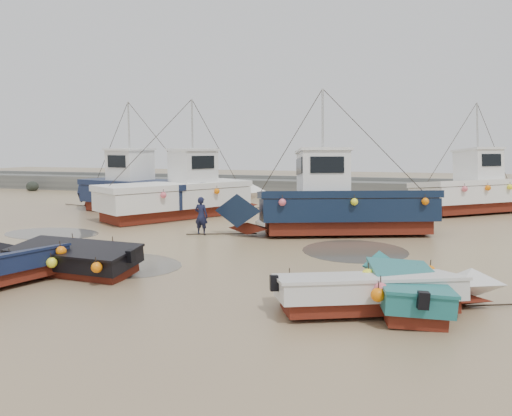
# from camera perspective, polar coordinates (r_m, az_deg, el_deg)

# --- Properties ---
(ground) EXTENTS (120.00, 120.00, 0.00)m
(ground) POSITION_cam_1_polar(r_m,az_deg,el_deg) (16.91, -8.35, -5.90)
(ground) COLOR tan
(ground) RESTS_ON ground
(seawall) EXTENTS (60.00, 4.92, 1.50)m
(seawall) POSITION_cam_1_polar(r_m,az_deg,el_deg) (37.65, 6.26, 2.26)
(seawall) COLOR slate
(seawall) RESTS_ON ground
(puddle_a) EXTENTS (5.00, 5.00, 0.01)m
(puddle_a) POSITION_cam_1_polar(r_m,az_deg,el_deg) (16.81, -16.66, -6.19)
(puddle_a) COLOR #524D42
(puddle_a) RESTS_ON ground
(puddle_b) EXTENTS (3.81, 3.81, 0.01)m
(puddle_b) POSITION_cam_1_polar(r_m,az_deg,el_deg) (18.53, 11.24, -4.80)
(puddle_b) COLOR #524D42
(puddle_b) RESTS_ON ground
(puddle_c) EXTENTS (4.31, 4.31, 0.01)m
(puddle_c) POSITION_cam_1_polar(r_m,az_deg,el_deg) (23.44, -22.32, -2.71)
(puddle_c) COLOR #524D42
(puddle_c) RESTS_ON ground
(puddle_d) EXTENTS (5.68, 5.68, 0.01)m
(puddle_d) POSITION_cam_1_polar(r_m,az_deg,el_deg) (25.23, 6.47, -1.55)
(puddle_d) COLOR #524D42
(puddle_d) RESTS_ON ground
(dinghy_1) EXTENTS (3.00, 5.96, 1.43)m
(dinghy_1) POSITION_cam_1_polar(r_m,az_deg,el_deg) (15.46, -26.39, -5.74)
(dinghy_1) COLOR maroon
(dinghy_1) RESTS_ON ground
(dinghy_2) EXTENTS (2.21, 5.39, 1.43)m
(dinghy_2) POSITION_cam_1_polar(r_m,az_deg,el_deg) (12.58, 16.33, -8.05)
(dinghy_2) COLOR maroon
(dinghy_2) RESTS_ON ground
(dinghy_3) EXTENTS (6.29, 3.43, 1.43)m
(dinghy_3) POSITION_cam_1_polar(r_m,az_deg,el_deg) (11.95, 14.36, -8.89)
(dinghy_3) COLOR maroon
(dinghy_3) RESTS_ON ground
(dinghy_4) EXTENTS (6.31, 2.21, 1.43)m
(dinghy_4) POSITION_cam_1_polar(r_m,az_deg,el_deg) (16.06, -20.95, -5.01)
(dinghy_4) COLOR maroon
(dinghy_4) RESTS_ON ground
(cabin_boat_0) EXTENTS (11.09, 5.18, 6.22)m
(cabin_boat_0) POSITION_cam_1_polar(r_m,az_deg,el_deg) (29.29, -13.53, 2.06)
(cabin_boat_0) COLOR maroon
(cabin_boat_0) RESTS_ON ground
(cabin_boat_1) EXTENTS (7.38, 10.38, 6.22)m
(cabin_boat_1) POSITION_cam_1_polar(r_m,az_deg,el_deg) (27.03, -8.00, 1.76)
(cabin_boat_1) COLOR maroon
(cabin_boat_1) RESTS_ON ground
(cabin_boat_2) EXTENTS (10.43, 5.56, 6.22)m
(cabin_boat_2) POSITION_cam_1_polar(r_m,az_deg,el_deg) (21.60, 8.69, 0.48)
(cabin_boat_2) COLOR maroon
(cabin_boat_2) RESTS_ON ground
(cabin_boat_3) EXTENTS (8.05, 7.04, 6.22)m
(cabin_boat_3) POSITION_cam_1_polar(r_m,az_deg,el_deg) (30.86, 23.99, 2.00)
(cabin_boat_3) COLOR maroon
(cabin_boat_3) RESTS_ON ground
(person) EXTENTS (0.63, 0.44, 1.64)m
(person) POSITION_cam_1_polar(r_m,az_deg,el_deg) (21.56, -6.25, -3.05)
(person) COLOR #151932
(person) RESTS_ON ground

